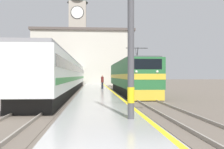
% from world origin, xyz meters
% --- Properties ---
extents(ground_plane, '(200.00, 200.00, 0.00)m').
position_xyz_m(ground_plane, '(0.00, 30.00, 0.00)').
color(ground_plane, '#60564C').
extents(platform, '(3.54, 140.00, 0.34)m').
position_xyz_m(platform, '(0.00, 25.00, 0.17)').
color(platform, '#999999').
rests_on(platform, ground).
extents(rail_track_near, '(2.83, 140.00, 0.16)m').
position_xyz_m(rail_track_near, '(3.66, 25.00, 0.03)').
color(rail_track_near, '#60564C').
rests_on(rail_track_near, ground).
extents(rail_track_far, '(2.84, 140.00, 0.16)m').
position_xyz_m(rail_track_far, '(-3.64, 25.00, 0.03)').
color(rail_track_far, '#60564C').
rests_on(rail_track_far, ground).
extents(locomotive_train, '(2.92, 17.87, 4.54)m').
position_xyz_m(locomotive_train, '(3.66, 22.86, 1.83)').
color(locomotive_train, black).
rests_on(locomotive_train, ground).
extents(passenger_train, '(2.92, 44.29, 3.71)m').
position_xyz_m(passenger_train, '(-3.64, 28.95, 2.01)').
color(passenger_train, black).
rests_on(passenger_train, ground).
extents(catenary_mast, '(2.93, 0.27, 8.69)m').
position_xyz_m(catenary_mast, '(1.13, 4.43, 4.71)').
color(catenary_mast, '#4C4C51').
rests_on(catenary_mast, platform).
extents(person_on_platform, '(0.34, 0.34, 1.70)m').
position_xyz_m(person_on_platform, '(0.81, 27.23, 1.23)').
color(person_on_platform, '#23232D').
rests_on(person_on_platform, platform).
extents(clock_tower, '(5.11, 5.11, 23.57)m').
position_xyz_m(clock_tower, '(-4.04, 59.31, 12.60)').
color(clock_tower, '#ADA393').
rests_on(clock_tower, ground).
extents(station_building, '(21.07, 7.38, 11.53)m').
position_xyz_m(station_building, '(-2.34, 50.12, 5.79)').
color(station_building, beige).
rests_on(station_building, ground).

